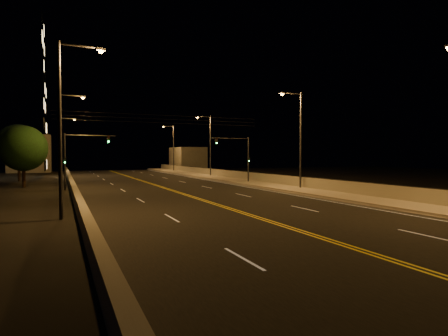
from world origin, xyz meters
name	(u,v)px	position (x,y,z in m)	size (l,w,h in m)	color
ground	(376,256)	(0.00, 0.00, 0.00)	(160.00, 160.00, 0.00)	black
road	(193,197)	(0.00, 20.00, 0.01)	(18.00, 120.00, 0.02)	black
sidewalk	(300,191)	(10.80, 20.00, 0.15)	(3.60, 120.00, 0.30)	gray
curb	(283,192)	(8.93, 20.00, 0.07)	(0.14, 120.00, 0.15)	gray
parapet_wall	(314,183)	(12.45, 20.00, 0.80)	(0.30, 120.00, 1.00)	gray
jersey_barrier	(76,197)	(-9.15, 20.00, 0.44)	(0.45, 120.00, 0.87)	gray
distant_building_right	(188,159)	(16.50, 72.05, 2.64)	(6.00, 10.00, 5.28)	#6E6A5C
distant_building_left	(30,154)	(-16.00, 76.97, 3.85)	(8.00, 8.00, 7.70)	#6E6A5C
parapet_rail	(314,178)	(12.45, 20.00, 1.33)	(0.06, 0.06, 120.00)	black
lane_markings	(193,197)	(0.00, 19.93, 0.02)	(17.32, 116.00, 0.00)	silver
streetlight_1	(299,134)	(11.54, 21.30, 5.61)	(2.55, 0.28, 9.78)	#2D2D33
streetlight_2	(209,142)	(11.54, 45.82, 5.61)	(2.55, 0.28, 9.78)	#2D2D33
streetlight_3	(172,145)	(11.54, 67.10, 5.61)	(2.55, 0.28, 9.78)	#2D2D33
streetlight_4	(65,118)	(-9.94, 12.58, 5.61)	(2.55, 0.28, 9.78)	#2D2D33
streetlight_5	(63,135)	(-9.94, 31.42, 5.61)	(2.55, 0.28, 9.78)	#2D2D33
streetlight_6	(62,143)	(-9.94, 57.60, 5.61)	(2.55, 0.28, 9.78)	#2D2D33
traffic_signal_right	(241,154)	(9.96, 31.09, 3.68)	(5.11, 0.31, 5.77)	#2D2D33
traffic_signal_left	(76,154)	(-8.76, 31.09, 3.68)	(5.11, 0.31, 5.77)	#2D2D33
overhead_wires	(164,119)	(0.00, 29.50, 7.40)	(22.00, 0.03, 0.83)	black
tree_0	(23,148)	(-13.92, 36.52, 4.29)	(5.02, 5.02, 6.81)	black
tree_1	(19,145)	(-15.37, 47.56, 4.85)	(5.68, 5.68, 7.70)	black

